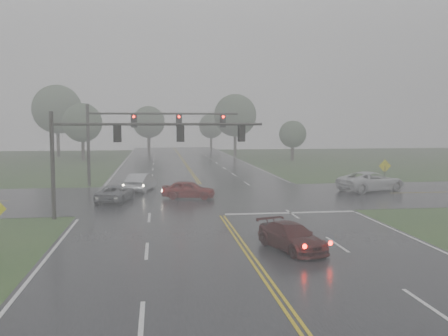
{
  "coord_description": "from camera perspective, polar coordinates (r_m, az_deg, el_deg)",
  "views": [
    {
      "loc": [
        -4.0,
        -16.45,
        5.84
      ],
      "look_at": [
        0.4,
        16.0,
        2.83
      ],
      "focal_mm": 40.0,
      "sensor_mm": 36.0,
      "label": 1
    }
  ],
  "objects": [
    {
      "name": "tree_ne_a",
      "position": [
        85.11,
        1.28,
        6.03
      ],
      "size": [
        7.24,
        7.24,
        10.64
      ],
      "color": "#342921",
      "rests_on": "ground"
    },
    {
      "name": "tree_nw_b",
      "position": [
        89.76,
        -18.53,
        6.38
      ],
      "size": [
        8.31,
        8.31,
        12.21
      ],
      "color": "#342921",
      "rests_on": "ground"
    },
    {
      "name": "main_road",
      "position": [
        37.14,
        -1.44,
        -3.8
      ],
      "size": [
        18.0,
        160.0,
        0.02
      ],
      "primitive_type": "cube",
      "color": "black",
      "rests_on": "ground"
    },
    {
      "name": "sedan_silver",
      "position": [
        43.07,
        -9.44,
        -2.62
      ],
      "size": [
        2.73,
        4.85,
        1.51
      ],
      "primitive_type": "imported",
      "rotation": [
        0.0,
        0.0,
        2.88
      ],
      "color": "#A4A6AB",
      "rests_on": "ground"
    },
    {
      "name": "pickup_white",
      "position": [
        44.27,
        16.44,
        -2.55
      ],
      "size": [
        6.49,
        4.43,
        1.65
      ],
      "primitive_type": "imported",
      "rotation": [
        0.0,
        0.0,
        1.88
      ],
      "color": "silver",
      "rests_on": "ground"
    },
    {
      "name": "sedan_maroon",
      "position": [
        23.32,
        7.72,
        -9.31
      ],
      "size": [
        2.9,
        4.51,
        1.22
      ],
      "primitive_type": "imported",
      "rotation": [
        0.0,
        0.0,
        0.31
      ],
      "color": "#320909",
      "rests_on": "ground"
    },
    {
      "name": "tree_e_near",
      "position": [
        76.83,
        7.85,
        3.84
      ],
      "size": [
        4.17,
        4.17,
        6.13
      ],
      "color": "#342921",
      "rests_on": "ground"
    },
    {
      "name": "tree_n_far",
      "position": [
        105.47,
        -1.48,
        4.81
      ],
      "size": [
        5.21,
        5.21,
        7.65
      ],
      "color": "#342921",
      "rests_on": "ground"
    },
    {
      "name": "sedan_red",
      "position": [
        38.38,
        -4.03,
        -3.52
      ],
      "size": [
        4.34,
        2.57,
        1.38
      ],
      "primitive_type": "imported",
      "rotation": [
        0.0,
        0.0,
        1.33
      ],
      "color": "maroon",
      "rests_on": "ground"
    },
    {
      "name": "tree_n_mid",
      "position": [
        95.86,
        -8.61,
        5.21
      ],
      "size": [
        6.09,
        6.09,
        8.94
      ],
      "color": "#342921",
      "rests_on": "ground"
    },
    {
      "name": "cross_street",
      "position": [
        39.1,
        -1.76,
        -3.35
      ],
      "size": [
        120.0,
        14.0,
        0.02
      ],
      "primitive_type": "cube",
      "color": "black",
      "rests_on": "ground"
    },
    {
      "name": "tree_nw_a",
      "position": [
        79.51,
        -15.88,
        5.0
      ],
      "size": [
        5.97,
        5.97,
        8.77
      ],
      "color": "#342921",
      "rests_on": "ground"
    },
    {
      "name": "sign_diamond_east",
      "position": [
        44.84,
        17.91,
        -0.17
      ],
      "size": [
        1.11,
        0.09,
        2.68
      ],
      "rotation": [
        0.0,
        0.0,
        0.01
      ],
      "color": "black",
      "rests_on": "ground"
    },
    {
      "name": "stop_bar",
      "position": [
        32.53,
        7.59,
        -5.14
      ],
      "size": [
        8.5,
        0.5,
        0.01
      ],
      "primitive_type": "cube",
      "color": "#BCBCBC",
      "rests_on": "ground"
    },
    {
      "name": "car_grey",
      "position": [
        37.76,
        -12.27,
        -3.77
      ],
      "size": [
        2.97,
        4.75,
        1.22
      ],
      "primitive_type": "imported",
      "rotation": [
        0.0,
        0.0,
        2.91
      ],
      "color": "#54565B",
      "rests_on": "ground"
    },
    {
      "name": "signal_gantry_far",
      "position": [
        46.9,
        -10.0,
        4.52
      ],
      "size": [
        13.99,
        0.38,
        7.53
      ],
      "color": "black",
      "rests_on": "ground"
    },
    {
      "name": "ground",
      "position": [
        17.91,
        5.78,
        -13.82
      ],
      "size": [
        180.0,
        180.0,
        0.0
      ],
      "primitive_type": "plane",
      "color": "#26421C",
      "rests_on": "ground"
    },
    {
      "name": "signal_gantry_near",
      "position": [
        31.0,
        -11.7,
        2.84
      ],
      "size": [
        12.92,
        0.28,
        6.49
      ],
      "color": "black",
      "rests_on": "ground"
    }
  ]
}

